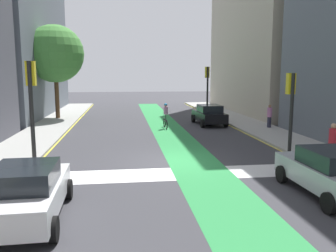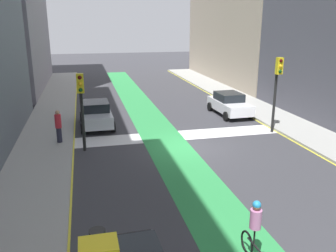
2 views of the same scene
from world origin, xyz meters
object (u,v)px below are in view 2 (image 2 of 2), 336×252
(traffic_signal_near_left, at_px, (277,81))
(pedestrian_sidewalk_right_b, at_px, (58,126))
(traffic_signal_near_right, at_px, (81,97))
(car_silver_right_near, at_px, (96,114))
(cyclist_in_lane, at_px, (256,231))
(car_white_left_near, at_px, (229,104))

(traffic_signal_near_left, xyz_separation_m, pedestrian_sidewalk_right_b, (12.36, -0.68, -2.07))
(traffic_signal_near_right, distance_m, pedestrian_sidewalk_right_b, 2.58)
(car_silver_right_near, bearing_deg, traffic_signal_near_left, 159.33)
(car_silver_right_near, bearing_deg, traffic_signal_near_right, 79.88)
(traffic_signal_near_left, bearing_deg, pedestrian_sidewalk_right_b, -3.14)
(cyclist_in_lane, relative_size, pedestrian_sidewalk_right_b, 1.05)
(cyclist_in_lane, bearing_deg, car_silver_right_near, -76.02)
(traffic_signal_near_left, xyz_separation_m, car_silver_right_near, (10.25, -3.87, -2.33))
(car_white_left_near, bearing_deg, traffic_signal_near_left, 100.85)
(traffic_signal_near_left, relative_size, car_white_left_near, 1.05)
(car_white_left_near, relative_size, pedestrian_sidewalk_right_b, 2.39)
(cyclist_in_lane, bearing_deg, car_white_left_near, -110.29)
(traffic_signal_near_left, xyz_separation_m, cyclist_in_lane, (6.60, 10.81, -2.16))
(traffic_signal_near_left, distance_m, car_white_left_near, 5.26)
(car_silver_right_near, bearing_deg, pedestrian_sidewalk_right_b, 56.50)
(traffic_signal_near_left, bearing_deg, traffic_signal_near_right, 3.51)
(traffic_signal_near_right, bearing_deg, car_white_left_near, -152.42)
(traffic_signal_near_left, distance_m, pedestrian_sidewalk_right_b, 12.55)
(traffic_signal_near_right, bearing_deg, car_silver_right_near, -100.12)
(traffic_signal_near_left, height_order, car_white_left_near, traffic_signal_near_left)
(traffic_signal_near_left, height_order, cyclist_in_lane, traffic_signal_near_left)
(car_white_left_near, bearing_deg, car_silver_right_near, 4.69)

